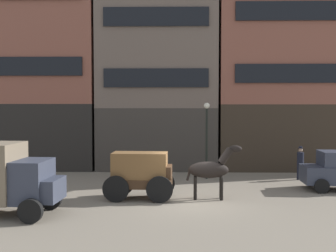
{
  "coord_description": "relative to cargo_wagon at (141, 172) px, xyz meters",
  "views": [
    {
      "loc": [
        -0.56,
        -16.8,
        3.96
      ],
      "look_at": [
        -0.89,
        2.07,
        3.02
      ],
      "focal_mm": 44.04,
      "sensor_mm": 36.0,
      "label": 1
    }
  ],
  "objects": [
    {
      "name": "ground_plane",
      "position": [
        2.01,
        -0.49,
        -1.15
      ],
      "size": [
        120.0,
        120.0,
        0.0
      ],
      "primitive_type": "plane",
      "color": "slate"
    },
    {
      "name": "building_far_left",
      "position": [
        -6.8,
        9.85,
        5.61
      ],
      "size": [
        7.1,
        6.24,
        13.42
      ],
      "color": "black",
      "rests_on": "ground_plane"
    },
    {
      "name": "building_center_left",
      "position": [
        0.32,
        9.85,
        6.39
      ],
      "size": [
        7.84,
        6.24,
        14.98
      ],
      "color": "#38332D",
      "rests_on": "ground_plane"
    },
    {
      "name": "building_center_right",
      "position": [
        9.13,
        9.85,
        4.77
      ],
      "size": [
        10.48,
        6.24,
        11.75
      ],
      "color": "#33281E",
      "rests_on": "ground_plane"
    },
    {
      "name": "cargo_wagon",
      "position": [
        0.0,
        0.0,
        0.0
      ],
      "size": [
        2.97,
        1.65,
        1.98
      ],
      "color": "#3D2819",
      "rests_on": "ground_plane"
    },
    {
      "name": "draft_horse",
      "position": [
        2.95,
        -0.0,
        0.12
      ],
      "size": [
        2.35,
        0.69,
        2.3
      ],
      "color": "black",
      "rests_on": "ground_plane"
    },
    {
      "name": "pedestrian_officer",
      "position": [
        8.14,
        4.69,
        -0.17
      ],
      "size": [
        0.41,
        0.41,
        1.79
      ],
      "color": "black",
      "rests_on": "ground_plane"
    },
    {
      "name": "streetlamp_curbside",
      "position": [
        3.15,
        4.91,
        1.52
      ],
      "size": [
        0.32,
        0.32,
        4.12
      ],
      "color": "black",
      "rests_on": "ground_plane"
    },
    {
      "name": "fire_hydrant_curbside",
      "position": [
        -1.84,
        5.33,
        -0.72
      ],
      "size": [
        0.24,
        0.24,
        0.83
      ],
      "color": "maroon",
      "rests_on": "ground_plane"
    }
  ]
}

